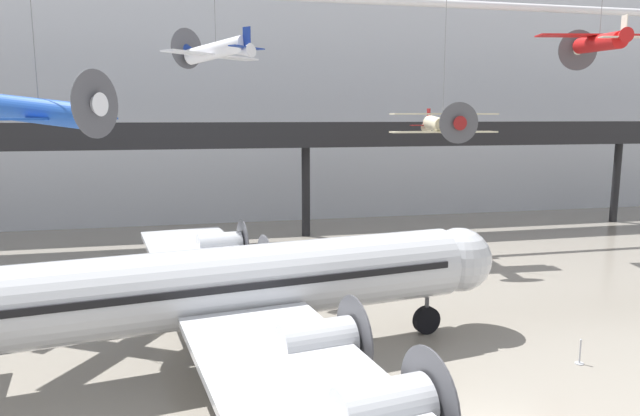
{
  "coord_description": "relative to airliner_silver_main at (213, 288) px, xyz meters",
  "views": [
    {
      "loc": [
        -9.21,
        -14.81,
        10.11
      ],
      "look_at": [
        -3.73,
        9.71,
        6.03
      ],
      "focal_mm": 32.0,
      "sensor_mm": 36.0,
      "label": 1
    }
  ],
  "objects": [
    {
      "name": "hangar_back_wall",
      "position": [
        8.6,
        33.4,
        8.54
      ],
      "size": [
        140.0,
        3.0,
        23.76
      ],
      "color": "silver",
      "rests_on": "ground"
    },
    {
      "name": "mezzanine_walkway",
      "position": [
        8.6,
        23.46,
        4.62
      ],
      "size": [
        110.0,
        3.2,
        9.61
      ],
      "color": "black",
      "rests_on": "ground"
    },
    {
      "name": "airliner_silver_main",
      "position": [
        0.0,
        0.0,
        0.0
      ],
      "size": [
        26.61,
        30.52,
        9.26
      ],
      "rotation": [
        0.0,
        0.0,
        0.16
      ],
      "color": "silver",
      "rests_on": "ground"
    },
    {
      "name": "suspended_plane_red_highwing",
      "position": [
        27.68,
        14.02,
        11.89
      ],
      "size": [
        8.58,
        7.08,
        4.83
      ],
      "rotation": [
        0.0,
        0.0,
        1.38
      ],
      "color": "red"
    },
    {
      "name": "suspended_plane_blue_trainer",
      "position": [
        -7.37,
        6.24,
        6.94
      ],
      "size": [
        7.17,
        7.94,
        9.12
      ],
      "rotation": [
        0.0,
        0.0,
        5.74
      ],
      "color": "#1E4CAD"
    },
    {
      "name": "suspended_plane_white_twin",
      "position": [
        0.91,
        12.41,
        10.49
      ],
      "size": [
        5.79,
        5.69,
        5.43
      ],
      "rotation": [
        0.0,
        0.0,
        2.29
      ],
      "color": "silver"
    },
    {
      "name": "suspended_plane_cream_biplane",
      "position": [
        16.14,
        14.34,
        6.12
      ],
      "size": [
        7.42,
        6.06,
        9.85
      ],
      "rotation": [
        0.0,
        0.0,
        4.67
      ],
      "color": "beige"
    },
    {
      "name": "stanchion_barrier",
      "position": [
        14.66,
        -2.92,
        -3.02
      ],
      "size": [
        0.36,
        0.36,
        1.08
      ],
      "color": "#B2B5BA",
      "rests_on": "ground"
    }
  ]
}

